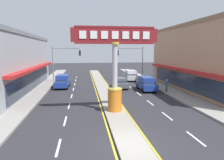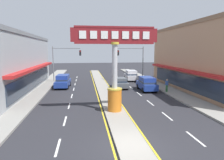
{
  "view_description": "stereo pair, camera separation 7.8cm",
  "coord_description": "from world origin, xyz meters",
  "px_view_note": "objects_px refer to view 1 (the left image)",
  "views": [
    {
      "loc": [
        -2.69,
        -10.74,
        5.51
      ],
      "look_at": [
        0.07,
        8.77,
        2.6
      ],
      "focal_mm": 32.14,
      "sensor_mm": 36.0,
      "label": 1
    },
    {
      "loc": [
        -2.61,
        -10.75,
        5.51
      ],
      "look_at": [
        0.07,
        8.77,
        2.6
      ],
      "focal_mm": 32.14,
      "sensor_mm": 36.0,
      "label": 2
    }
  ],
  "objects_px": {
    "traffic_light_left_side": "(63,58)",
    "pedestrian_near_kerb": "(167,85)",
    "sedan_mid_left_lane": "(120,83)",
    "traffic_light_right_side": "(133,58)",
    "storefront_right": "(209,58)",
    "suv_far_right_lane": "(147,83)",
    "suv_near_right_lane": "(131,75)",
    "district_sign": "(115,69)",
    "suv_near_left_lane": "(63,81)"
  },
  "relations": [
    {
      "from": "traffic_light_left_side",
      "to": "pedestrian_near_kerb",
      "type": "bearing_deg",
      "value": -37.87
    },
    {
      "from": "traffic_light_left_side",
      "to": "sedan_mid_left_lane",
      "type": "bearing_deg",
      "value": -36.86
    },
    {
      "from": "traffic_light_left_side",
      "to": "traffic_light_right_side",
      "type": "height_order",
      "value": "same"
    },
    {
      "from": "storefront_right",
      "to": "suv_far_right_lane",
      "type": "distance_m",
      "value": 9.32
    },
    {
      "from": "suv_far_right_lane",
      "to": "storefront_right",
      "type": "bearing_deg",
      "value": -6.09
    },
    {
      "from": "suv_near_right_lane",
      "to": "suv_far_right_lane",
      "type": "height_order",
      "value": "same"
    },
    {
      "from": "storefront_right",
      "to": "traffic_light_left_side",
      "type": "height_order",
      "value": "storefront_right"
    },
    {
      "from": "pedestrian_near_kerb",
      "to": "district_sign",
      "type": "bearing_deg",
      "value": -138.04
    },
    {
      "from": "suv_near_right_lane",
      "to": "suv_near_left_lane",
      "type": "distance_m",
      "value": 13.01
    },
    {
      "from": "suv_far_right_lane",
      "to": "sedan_mid_left_lane",
      "type": "xyz_separation_m",
      "value": [
        -3.3,
        2.37,
        -0.2
      ]
    },
    {
      "from": "traffic_light_left_side",
      "to": "sedan_mid_left_lane",
      "type": "distance_m",
      "value": 11.46
    },
    {
      "from": "pedestrian_near_kerb",
      "to": "suv_far_right_lane",
      "type": "bearing_deg",
      "value": 135.23
    },
    {
      "from": "storefront_right",
      "to": "suv_near_right_lane",
      "type": "xyz_separation_m",
      "value": [
        -8.57,
        10.41,
        -3.56
      ]
    },
    {
      "from": "storefront_right",
      "to": "sedan_mid_left_lane",
      "type": "distance_m",
      "value": 12.87
    },
    {
      "from": "sedan_mid_left_lane",
      "to": "pedestrian_near_kerb",
      "type": "distance_m",
      "value": 6.94
    },
    {
      "from": "suv_near_right_lane",
      "to": "pedestrian_near_kerb",
      "type": "xyz_separation_m",
      "value": [
        2.05,
        -11.53,
        0.13
      ]
    },
    {
      "from": "suv_near_right_lane",
      "to": "traffic_light_right_side",
      "type": "bearing_deg",
      "value": -62.75
    },
    {
      "from": "suv_far_right_lane",
      "to": "sedan_mid_left_lane",
      "type": "height_order",
      "value": "suv_far_right_lane"
    },
    {
      "from": "suv_near_left_lane",
      "to": "storefront_right",
      "type": "bearing_deg",
      "value": -13.35
    },
    {
      "from": "traffic_light_right_side",
      "to": "traffic_light_left_side",
      "type": "bearing_deg",
      "value": -179.96
    },
    {
      "from": "suv_near_left_lane",
      "to": "district_sign",
      "type": "bearing_deg",
      "value": -65.8
    },
    {
      "from": "traffic_light_left_side",
      "to": "storefront_right",
      "type": "bearing_deg",
      "value": -25.53
    },
    {
      "from": "traffic_light_right_side",
      "to": "suv_near_left_lane",
      "type": "xyz_separation_m",
      "value": [
        -12.04,
        -5.03,
        -3.26
      ]
    },
    {
      "from": "storefront_right",
      "to": "suv_near_right_lane",
      "type": "distance_m",
      "value": 13.95
    },
    {
      "from": "traffic_light_right_side",
      "to": "suv_near_right_lane",
      "type": "xyz_separation_m",
      "value": [
        -0.29,
        0.56,
        -3.26
      ]
    },
    {
      "from": "traffic_light_right_side",
      "to": "suv_near_right_lane",
      "type": "relative_size",
      "value": 1.32
    },
    {
      "from": "traffic_light_left_side",
      "to": "suv_near_right_lane",
      "type": "height_order",
      "value": "traffic_light_left_side"
    },
    {
      "from": "district_sign",
      "to": "storefront_right",
      "type": "bearing_deg",
      "value": 29.74
    },
    {
      "from": "district_sign",
      "to": "traffic_light_left_side",
      "type": "bearing_deg",
      "value": 108.82
    },
    {
      "from": "district_sign",
      "to": "suv_near_right_lane",
      "type": "distance_m",
      "value": 19.79
    },
    {
      "from": "traffic_light_right_side",
      "to": "suv_far_right_lane",
      "type": "distance_m",
      "value": 9.52
    },
    {
      "from": "suv_near_right_lane",
      "to": "suv_far_right_lane",
      "type": "bearing_deg",
      "value": -89.99
    },
    {
      "from": "district_sign",
      "to": "suv_near_right_lane",
      "type": "bearing_deg",
      "value": 72.52
    },
    {
      "from": "suv_near_left_lane",
      "to": "sedan_mid_left_lane",
      "type": "distance_m",
      "value": 8.6
    },
    {
      "from": "pedestrian_near_kerb",
      "to": "traffic_light_left_side",
      "type": "bearing_deg",
      "value": 142.13
    },
    {
      "from": "storefront_right",
      "to": "traffic_light_right_side",
      "type": "distance_m",
      "value": 12.87
    },
    {
      "from": "district_sign",
      "to": "suv_near_left_lane",
      "type": "height_order",
      "value": "district_sign"
    },
    {
      "from": "sedan_mid_left_lane",
      "to": "pedestrian_near_kerb",
      "type": "xyz_separation_m",
      "value": [
        5.35,
        -4.41,
        0.33
      ]
    },
    {
      "from": "traffic_light_right_side",
      "to": "pedestrian_near_kerb",
      "type": "height_order",
      "value": "traffic_light_right_side"
    },
    {
      "from": "district_sign",
      "to": "storefront_right",
      "type": "xyz_separation_m",
      "value": [
        14.44,
        8.25,
        0.62
      ]
    },
    {
      "from": "traffic_light_left_side",
      "to": "suv_near_left_lane",
      "type": "height_order",
      "value": "traffic_light_left_side"
    },
    {
      "from": "traffic_light_right_side",
      "to": "sedan_mid_left_lane",
      "type": "relative_size",
      "value": 1.43
    },
    {
      "from": "storefront_right",
      "to": "pedestrian_near_kerb",
      "type": "bearing_deg",
      "value": -170.23
    },
    {
      "from": "district_sign",
      "to": "traffic_light_left_side",
      "type": "xyz_separation_m",
      "value": [
        -6.16,
        18.09,
        0.32
      ]
    },
    {
      "from": "district_sign",
      "to": "suv_near_left_lane",
      "type": "distance_m",
      "value": 14.63
    },
    {
      "from": "suv_near_left_lane",
      "to": "pedestrian_near_kerb",
      "type": "distance_m",
      "value": 15.03
    },
    {
      "from": "district_sign",
      "to": "traffic_light_left_side",
      "type": "height_order",
      "value": "district_sign"
    },
    {
      "from": "suv_far_right_lane",
      "to": "suv_near_left_lane",
      "type": "relative_size",
      "value": 0.99
    },
    {
      "from": "storefront_right",
      "to": "suv_far_right_lane",
      "type": "xyz_separation_m",
      "value": [
        -8.57,
        0.91,
        -3.56
      ]
    },
    {
      "from": "sedan_mid_left_lane",
      "to": "suv_far_right_lane",
      "type": "bearing_deg",
      "value": -35.71
    }
  ]
}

